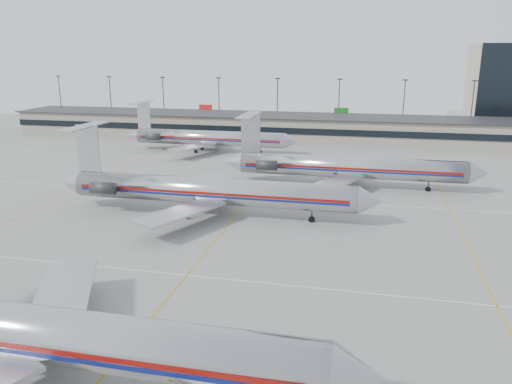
# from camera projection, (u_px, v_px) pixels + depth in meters

# --- Properties ---
(ground) EXTENTS (260.00, 260.00, 0.00)m
(ground) POSITION_uv_depth(u_px,v_px,m) (146.00, 324.00, 42.50)
(ground) COLOR gray
(ground) RESTS_ON ground
(apron_markings) EXTENTS (160.00, 0.15, 0.02)m
(apron_markings) POSITION_uv_depth(u_px,v_px,m) (187.00, 275.00, 51.90)
(apron_markings) COLOR silver
(apron_markings) RESTS_ON ground
(terminal) EXTENTS (162.00, 17.00, 6.25)m
(terminal) POSITION_uv_depth(u_px,v_px,m) (301.00, 127.00, 133.72)
(terminal) COLOR gray
(terminal) RESTS_ON ground
(light_mast_row) EXTENTS (163.60, 0.40, 15.28)m
(light_mast_row) POSITION_uv_depth(u_px,v_px,m) (308.00, 102.00, 145.44)
(light_mast_row) COLOR #38383D
(light_mast_row) RESTS_ON ground
(jet_foreground) EXTENTS (49.09, 28.90, 12.85)m
(jet_foreground) POSITION_uv_depth(u_px,v_px,m) (14.00, 330.00, 34.73)
(jet_foreground) COLOR #B7B7BB
(jet_foreground) RESTS_ON ground
(jet_second_row) EXTENTS (47.42, 27.92, 12.41)m
(jet_second_row) POSITION_uv_depth(u_px,v_px,m) (205.00, 190.00, 70.45)
(jet_second_row) COLOR #B7B7BB
(jet_second_row) RESTS_ON ground
(jet_third_row) EXTENTS (44.71, 27.50, 12.23)m
(jet_third_row) POSITION_uv_depth(u_px,v_px,m) (344.00, 167.00, 85.34)
(jet_third_row) COLOR #B7B7BB
(jet_third_row) RESTS_ON ground
(jet_back_row) EXTENTS (41.63, 25.61, 11.38)m
(jet_back_row) POSITION_uv_depth(u_px,v_px,m) (206.00, 138.00, 115.95)
(jet_back_row) COLOR #B7B7BB
(jet_back_row) RESTS_ON ground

